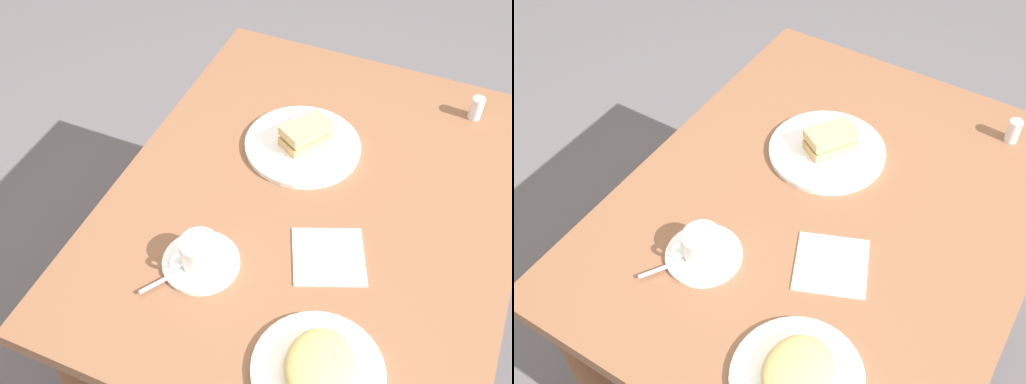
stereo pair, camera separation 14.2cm
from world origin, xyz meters
The scene contains 11 objects.
ground_plane centered at (0.00, 0.00, 0.00)m, with size 6.00×6.00×0.00m, color #5D585C.
dining_table centered at (0.00, 0.00, 0.61)m, with size 1.13×0.89×0.73m.
sandwich_plate centered at (-0.15, -0.09, 0.74)m, with size 0.28×0.28×0.01m, color white.
sandwich_front centered at (-0.16, -0.08, 0.77)m, with size 0.14×0.12×0.06m.
coffee_saucer centered at (0.26, -0.16, 0.74)m, with size 0.16×0.16×0.01m, color white.
coffee_cup centered at (0.26, -0.16, 0.77)m, with size 0.10×0.09×0.06m.
spoon centered at (0.32, -0.20, 0.74)m, with size 0.09×0.06×0.01m.
side_plate centered at (0.40, 0.15, 0.74)m, with size 0.25×0.25×0.01m, color white.
side_food_pile centered at (0.40, 0.15, 0.77)m, with size 0.15×0.12×0.04m, color tan.
napkin centered at (0.14, 0.08, 0.73)m, with size 0.15×0.15×0.00m, color white.
salt_shaker centered at (-0.43, 0.28, 0.76)m, with size 0.03×0.03×0.06m, color silver.
Camera 2 is at (0.87, 0.38, 1.81)m, focal length 44.52 mm.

